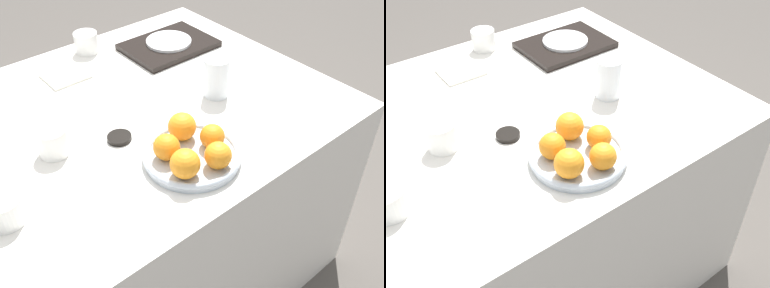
# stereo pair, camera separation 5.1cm
# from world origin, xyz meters

# --- Properties ---
(ground_plane) EXTENTS (12.00, 12.00, 0.00)m
(ground_plane) POSITION_xyz_m (0.00, 0.00, 0.00)
(ground_plane) COLOR #4C4742
(table) EXTENTS (1.20, 0.92, 0.72)m
(table) POSITION_xyz_m (0.00, 0.00, 0.36)
(table) COLOR silver
(table) RESTS_ON ground_plane
(fruit_platter) EXTENTS (0.24, 0.24, 0.03)m
(fruit_platter) POSITION_xyz_m (0.02, -0.28, 0.73)
(fruit_platter) COLOR #B2BCC6
(fruit_platter) RESTS_ON table
(orange_0) EXTENTS (0.06, 0.06, 0.06)m
(orange_0) POSITION_xyz_m (0.07, -0.29, 0.77)
(orange_0) COLOR orange
(orange_0) RESTS_ON fruit_platter
(orange_1) EXTENTS (0.06, 0.06, 0.06)m
(orange_1) POSITION_xyz_m (0.03, -0.36, 0.77)
(orange_1) COLOR orange
(orange_1) RESTS_ON fruit_platter
(orange_2) EXTENTS (0.06, 0.06, 0.06)m
(orange_2) POSITION_xyz_m (-0.04, -0.26, 0.77)
(orange_2) COLOR orange
(orange_2) RESTS_ON fruit_platter
(orange_3) EXTENTS (0.07, 0.07, 0.07)m
(orange_3) POSITION_xyz_m (0.04, -0.22, 0.77)
(orange_3) COLOR orange
(orange_3) RESTS_ON fruit_platter
(orange_4) EXTENTS (0.07, 0.07, 0.07)m
(orange_4) POSITION_xyz_m (-0.04, -0.33, 0.77)
(orange_4) COLOR orange
(orange_4) RESTS_ON fruit_platter
(water_glass) EXTENTS (0.07, 0.07, 0.12)m
(water_glass) POSITION_xyz_m (0.26, -0.11, 0.78)
(water_glass) COLOR silver
(water_glass) RESTS_ON table
(serving_tray) EXTENTS (0.30, 0.22, 0.02)m
(serving_tray) POSITION_xyz_m (0.34, 0.22, 0.73)
(serving_tray) COLOR black
(serving_tray) RESTS_ON table
(side_plate) EXTENTS (0.16, 0.16, 0.01)m
(side_plate) POSITION_xyz_m (0.34, 0.22, 0.74)
(side_plate) COLOR white
(side_plate) RESTS_ON serving_tray
(cup_0) EXTENTS (0.08, 0.08, 0.07)m
(cup_0) POSITION_xyz_m (0.11, 0.37, 0.75)
(cup_0) COLOR white
(cup_0) RESTS_ON table
(cup_1) EXTENTS (0.08, 0.08, 0.07)m
(cup_1) POSITION_xyz_m (-0.23, -0.04, 0.75)
(cup_1) COLOR white
(cup_1) RESTS_ON table
(cup_2) EXTENTS (0.08, 0.08, 0.06)m
(cup_2) POSITION_xyz_m (-0.41, -0.18, 0.75)
(cup_2) COLOR white
(cup_2) RESTS_ON table
(napkin) EXTENTS (0.13, 0.12, 0.01)m
(napkin) POSITION_xyz_m (-0.03, 0.27, 0.72)
(napkin) COLOR silver
(napkin) RESTS_ON table
(soy_dish) EXTENTS (0.06, 0.06, 0.01)m
(soy_dish) POSITION_xyz_m (-0.08, -0.10, 0.72)
(soy_dish) COLOR black
(soy_dish) RESTS_ON table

